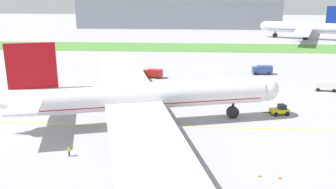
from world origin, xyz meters
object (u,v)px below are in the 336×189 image
(airliner_foreground, at_px, (140,97))
(service_truck_fuel_bowser, at_px, (262,70))
(service_truck_catering_van, at_px, (326,85))
(traffic_cone_starboard_wing, at_px, (260,175))
(service_truck_baggage_loader, at_px, (153,73))
(parked_airliner_far_centre, at_px, (303,28))
(ground_crew_wingwalker_port, at_px, (152,156))
(pushback_tug, at_px, (280,110))
(ground_crew_marshaller_front, at_px, (69,150))
(traffic_cone_near_nose, at_px, (280,177))

(airliner_foreground, relative_size, service_truck_fuel_bowser, 14.76)
(service_truck_catering_van, bearing_deg, traffic_cone_starboard_wing, -118.12)
(airliner_foreground, height_order, service_truck_baggage_loader, airliner_foreground)
(airliner_foreground, relative_size, service_truck_catering_van, 15.00)
(service_truck_catering_van, distance_m, parked_airliner_far_centre, 101.76)
(ground_crew_wingwalker_port, bearing_deg, parked_airliner_far_centre, 66.57)
(pushback_tug, bearing_deg, ground_crew_marshaller_front, -149.32)
(traffic_cone_near_nose, bearing_deg, ground_crew_wingwalker_port, 167.68)
(ground_crew_marshaller_front, bearing_deg, pushback_tug, 30.68)
(service_truck_baggage_loader, xyz_separation_m, service_truck_fuel_bowser, (32.67, 6.49, 0.08))
(service_truck_baggage_loader, distance_m, service_truck_catering_van, 47.01)
(service_truck_fuel_bowser, bearing_deg, ground_crew_wingwalker_port, -114.27)
(service_truck_baggage_loader, bearing_deg, traffic_cone_near_nose, -67.67)
(service_truck_baggage_loader, bearing_deg, service_truck_fuel_bowser, 11.23)
(pushback_tug, relative_size, service_truck_baggage_loader, 0.94)
(traffic_cone_near_nose, xyz_separation_m, traffic_cone_starboard_wing, (-2.70, 0.44, 0.00))
(traffic_cone_starboard_wing, height_order, service_truck_catering_van, service_truck_catering_van)
(service_truck_baggage_loader, height_order, service_truck_catering_van, service_truck_catering_van)
(service_truck_fuel_bowser, bearing_deg, traffic_cone_near_nose, -97.93)
(ground_crew_wingwalker_port, height_order, traffic_cone_near_nose, ground_crew_wingwalker_port)
(ground_crew_wingwalker_port, relative_size, service_truck_catering_van, 0.27)
(service_truck_baggage_loader, relative_size, parked_airliner_far_centre, 0.09)
(ground_crew_wingwalker_port, relative_size, ground_crew_marshaller_front, 0.94)
(ground_crew_wingwalker_port, relative_size, parked_airliner_far_centre, 0.03)
(pushback_tug, bearing_deg, parked_airliner_far_centre, 72.55)
(ground_crew_marshaller_front, xyz_separation_m, service_truck_catering_van, (53.29, 41.40, 0.47))
(pushback_tug, xyz_separation_m, service_truck_catering_van, (15.93, 19.23, 0.54))
(airliner_foreground, bearing_deg, service_truck_baggage_loader, 92.38)
(service_truck_fuel_bowser, bearing_deg, service_truck_catering_van, -53.80)
(pushback_tug, distance_m, traffic_cone_starboard_wing, 28.22)
(service_truck_baggage_loader, bearing_deg, pushback_tug, -45.73)
(service_truck_catering_van, bearing_deg, traffic_cone_near_nose, -115.24)
(airliner_foreground, height_order, traffic_cone_starboard_wing, airliner_foreground)
(airliner_foreground, relative_size, pushback_tug, 16.16)
(ground_crew_marshaller_front, height_order, service_truck_catering_van, service_truck_catering_van)
(ground_crew_wingwalker_port, relative_size, traffic_cone_starboard_wing, 2.79)
(airliner_foreground, xyz_separation_m, traffic_cone_starboard_wing, (19.44, -19.27, -5.25))
(service_truck_fuel_bowser, bearing_deg, parked_airliner_far_centre, 67.20)
(pushback_tug, relative_size, parked_airliner_far_centre, 0.09)
(ground_crew_marshaller_front, height_order, parked_airliner_far_centre, parked_airliner_far_centre)
(ground_crew_wingwalker_port, distance_m, ground_crew_marshaller_front, 13.19)
(airliner_foreground, distance_m, ground_crew_wingwalker_port, 16.83)
(ground_crew_marshaller_front, height_order, traffic_cone_starboard_wing, ground_crew_marshaller_front)
(ground_crew_wingwalker_port, bearing_deg, pushback_tug, 43.89)
(ground_crew_marshaller_front, bearing_deg, airliner_foreground, 57.69)
(ground_crew_wingwalker_port, bearing_deg, service_truck_fuel_bowser, 65.73)
(pushback_tug, height_order, ground_crew_wingwalker_port, pushback_tug)
(traffic_cone_near_nose, height_order, parked_airliner_far_centre, parked_airliner_far_centre)
(traffic_cone_near_nose, bearing_deg, service_truck_baggage_loader, 112.33)
(airliner_foreground, xyz_separation_m, ground_crew_marshaller_front, (-9.23, -14.60, -4.49))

